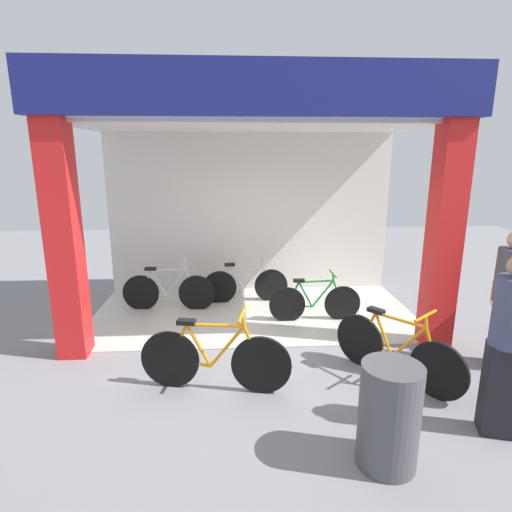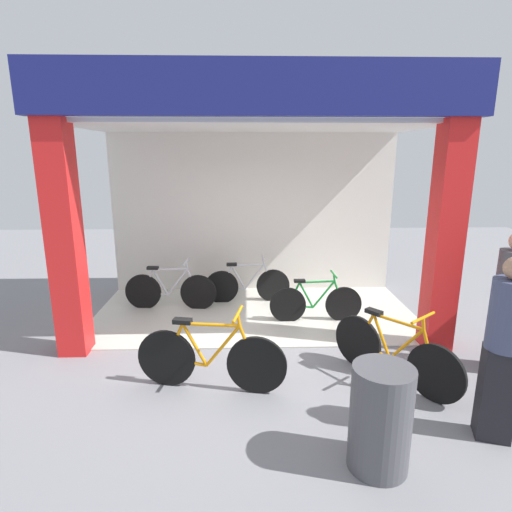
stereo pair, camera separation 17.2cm
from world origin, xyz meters
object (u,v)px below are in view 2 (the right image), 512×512
object	(u,v)px
bicycle_inside_3	(247,285)
bicycle_inside_1	(315,303)
pedestrian_0	(509,300)
bicycle_parked_0	(210,358)
bicycle_inside_0	(170,290)
trash_bin	(380,418)
pedestrian_1	(504,349)
bicycle_parked_1	(393,353)

from	to	relation	value
bicycle_inside_3	bicycle_inside_1	bearing A→B (deg)	-40.67
bicycle_inside_1	pedestrian_0	world-z (taller)	pedestrian_0
bicycle_inside_3	bicycle_parked_0	bearing A→B (deg)	-98.86
bicycle_inside_0	trash_bin	size ratio (longest dim) A/B	1.68
bicycle_parked_0	pedestrian_1	world-z (taller)	pedestrian_1
bicycle_inside_0	pedestrian_1	xyz separation A→B (m)	(3.59, -3.40, 0.56)
bicycle_inside_0	bicycle_parked_0	world-z (taller)	bicycle_parked_0
bicycle_inside_1	trash_bin	size ratio (longest dim) A/B	1.57
bicycle_inside_0	bicycle_inside_3	size ratio (longest dim) A/B	1.03
bicycle_inside_3	trash_bin	size ratio (longest dim) A/B	1.63
bicycle_inside_0	bicycle_parked_1	bearing A→B (deg)	-38.98
bicycle_inside_3	bicycle_parked_0	xyz separation A→B (m)	(-0.44, -2.80, 0.04)
bicycle_inside_1	bicycle_parked_1	size ratio (longest dim) A/B	1.09
bicycle_inside_0	bicycle_inside_1	size ratio (longest dim) A/B	1.07
bicycle_parked_0	bicycle_parked_1	distance (m)	2.11
bicycle_parked_0	pedestrian_0	bearing A→B (deg)	5.70
bicycle_inside_3	bicycle_parked_1	size ratio (longest dim) A/B	1.13
bicycle_inside_1	pedestrian_1	world-z (taller)	pedestrian_1
bicycle_inside_0	bicycle_parked_1	size ratio (longest dim) A/B	1.17
pedestrian_0	pedestrian_1	distance (m)	1.51
bicycle_parked_1	pedestrian_0	world-z (taller)	pedestrian_0
bicycle_parked_1	pedestrian_0	xyz separation A→B (m)	(1.45, 0.27, 0.54)
bicycle_inside_1	bicycle_inside_3	world-z (taller)	bicycle_inside_3
bicycle_inside_3	pedestrian_1	bearing A→B (deg)	-58.36
bicycle_inside_0	bicycle_inside_1	xyz separation A→B (m)	(2.38, -0.62, -0.02)
bicycle_inside_1	pedestrian_0	bearing A→B (deg)	-36.63
pedestrian_1	pedestrian_0	bearing A→B (deg)	56.00
pedestrian_1	trash_bin	xyz separation A→B (m)	(-1.20, -0.35, -0.44)
bicycle_parked_0	pedestrian_1	bearing A→B (deg)	-18.28
bicycle_inside_0	trash_bin	bearing A→B (deg)	-57.48
bicycle_parked_1	bicycle_inside_1	bearing A→B (deg)	108.56
bicycle_parked_0	pedestrian_0	size ratio (longest dim) A/B	0.98
bicycle_parked_1	pedestrian_0	size ratio (longest dim) A/B	0.77
bicycle_inside_3	pedestrian_1	world-z (taller)	pedestrian_1
bicycle_parked_0	trash_bin	bearing A→B (deg)	-39.42
bicycle_inside_3	bicycle_parked_1	xyz separation A→B (m)	(1.67, -2.71, 0.03)
bicycle_inside_1	pedestrian_0	distance (m)	2.63
bicycle_inside_0	bicycle_inside_3	bearing A→B (deg)	12.93
bicycle_inside_3	bicycle_parked_1	distance (m)	3.18
bicycle_inside_1	bicycle_inside_3	xyz separation A→B (m)	(-1.07, 0.92, 0.01)
bicycle_inside_1	bicycle_inside_0	bearing A→B (deg)	165.46
pedestrian_1	trash_bin	bearing A→B (deg)	-163.75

